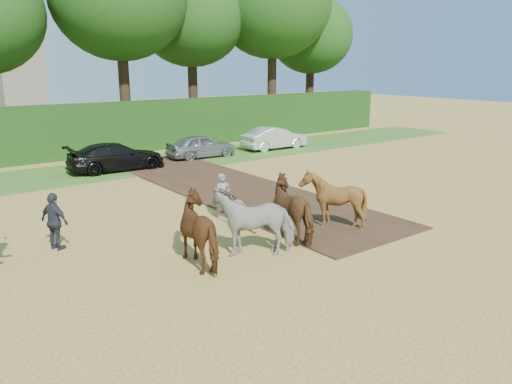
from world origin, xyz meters
TOP-DOWN VIEW (x-y plane):
  - ground at (0.00, 0.00)m, footprint 120.00×120.00m
  - earth_strip at (1.50, 7.00)m, footprint 4.50×17.00m
  - grass_verge at (0.00, 14.00)m, footprint 50.00×5.00m
  - hedgerow at (0.00, 18.50)m, footprint 46.00×1.60m
  - spectator_far at (-6.60, 3.99)m, footprint 0.81×1.07m
  - plough_team at (-1.26, 0.59)m, footprint 6.33×4.48m
  - parked_cars at (-2.35, 13.89)m, footprint 29.16×3.13m

SIDE VIEW (x-z plane):
  - ground at x=0.00m, z-range 0.00..0.00m
  - grass_verge at x=0.00m, z-range 0.00..0.03m
  - earth_strip at x=1.50m, z-range 0.00..0.05m
  - parked_cars at x=-2.35m, z-range -0.02..1.39m
  - spectator_far at x=-6.60m, z-range 0.00..1.69m
  - plough_team at x=-1.26m, z-range -0.01..1.90m
  - hedgerow at x=0.00m, z-range 0.00..3.00m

